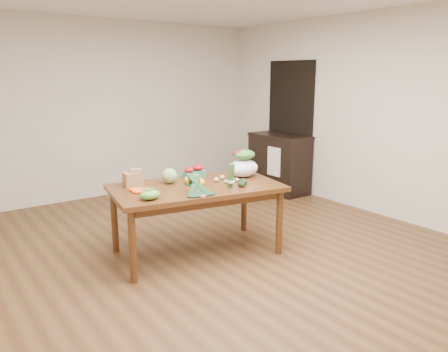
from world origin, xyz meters
TOP-DOWN VIEW (x-y plane):
  - floor at (0.00, 0.00)m, footprint 6.00×6.00m
  - room_walls at (0.00, 0.00)m, footprint 5.02×6.02m
  - dining_table at (-0.25, 0.18)m, footprint 1.88×1.27m
  - doorway_dark at (2.48, 1.60)m, footprint 0.02×1.00m
  - cabinet at (2.22, 1.55)m, footprint 0.52×1.02m
  - dish_towel at (1.96, 1.40)m, footprint 0.02×0.28m
  - paper_bag at (-0.79, 0.55)m, footprint 0.28×0.24m
  - cabbage at (-0.43, 0.43)m, footprint 0.16×0.16m
  - strawberry_basket_a at (-0.15, 0.48)m, footprint 0.13×0.13m
  - strawberry_basket_b at (-0.03, 0.49)m, footprint 0.14×0.14m
  - orange_a at (-0.29, 0.28)m, footprint 0.08×0.08m
  - orange_b at (-0.17, 0.30)m, footprint 0.09×0.09m
  - orange_c at (-0.17, 0.24)m, footprint 0.07×0.07m
  - mandarin_cluster at (-0.23, 0.18)m, footprint 0.21×0.21m
  - carrots at (-0.81, 0.32)m, footprint 0.26×0.25m
  - snap_pea_bag at (-0.88, -0.01)m, footprint 0.20×0.15m
  - kale_bunch at (-0.43, -0.15)m, footprint 0.39×0.45m
  - asparagus_bundle at (-0.01, -0.10)m, footprint 0.10×0.13m
  - potato_a at (0.01, 0.18)m, footprint 0.06×0.05m
  - potato_b at (0.06, 0.08)m, footprint 0.04×0.04m
  - potato_c at (0.18, 0.12)m, footprint 0.05×0.04m
  - potato_d at (0.13, 0.25)m, footprint 0.06×0.05m
  - potato_e at (0.19, 0.06)m, footprint 0.05×0.04m
  - avocado_a at (0.09, -0.15)m, footprint 0.08×0.10m
  - avocado_b at (0.16, -0.09)m, footprint 0.10×0.12m
  - salad_bag at (0.39, 0.20)m, footprint 0.41×0.34m

SIDE VIEW (x-z plane):
  - floor at x=0.00m, z-range 0.00..0.00m
  - dining_table at x=-0.25m, z-range 0.00..0.75m
  - cabinet at x=2.22m, z-range 0.00..0.94m
  - dish_towel at x=1.96m, z-range 0.33..0.78m
  - carrots at x=-0.81m, z-range 0.75..0.78m
  - potato_b at x=0.06m, z-range 0.75..0.79m
  - potato_c at x=0.18m, z-range 0.75..0.79m
  - potato_e at x=0.19m, z-range 0.75..0.79m
  - potato_d at x=0.13m, z-range 0.75..0.80m
  - potato_a at x=0.01m, z-range 0.75..0.80m
  - avocado_a at x=0.09m, z-range 0.75..0.81m
  - avocado_b at x=0.16m, z-range 0.75..0.82m
  - orange_c at x=-0.17m, z-range 0.75..0.82m
  - orange_a at x=-0.29m, z-range 0.75..0.83m
  - orange_b at x=-0.17m, z-range 0.75..0.84m
  - snap_pea_bag at x=-0.88m, z-range 0.75..0.84m
  - mandarin_cluster at x=-0.23m, z-range 0.75..0.84m
  - strawberry_basket_a at x=-0.15m, z-range 0.75..0.85m
  - strawberry_basket_b at x=-0.03m, z-range 0.75..0.86m
  - kale_bunch at x=-0.43m, z-range 0.75..0.91m
  - cabbage at x=-0.43m, z-range 0.75..0.91m
  - paper_bag at x=-0.79m, z-range 0.75..0.92m
  - asparagus_bundle at x=-0.01m, z-range 0.75..1.00m
  - salad_bag at x=0.39m, z-range 0.75..1.03m
  - doorway_dark at x=2.48m, z-range 0.00..2.10m
  - room_walls at x=0.00m, z-range 0.00..2.70m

